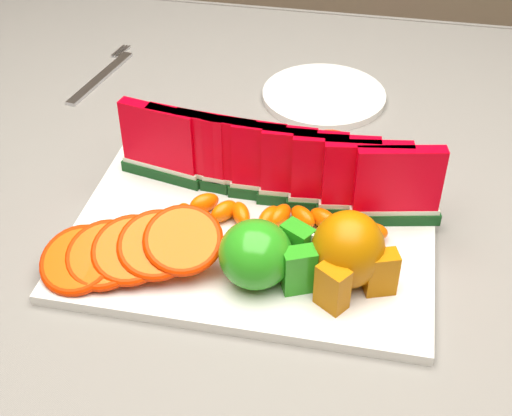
{
  "coord_description": "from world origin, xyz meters",
  "views": [
    {
      "loc": [
        0.17,
        -0.7,
        1.29
      ],
      "look_at": [
        0.06,
        -0.12,
        0.81
      ],
      "focal_mm": 50.0,
      "sensor_mm": 36.0,
      "label": 1
    }
  ],
  "objects_px": {
    "apple_cluster": "(263,255)",
    "side_plate": "(324,95)",
    "platter": "(254,231)",
    "pear_cluster": "(349,253)",
    "fork": "(103,75)"
  },
  "relations": [
    {
      "from": "pear_cluster",
      "to": "side_plate",
      "type": "relative_size",
      "value": 0.52
    },
    {
      "from": "platter",
      "to": "pear_cluster",
      "type": "relative_size",
      "value": 3.89
    },
    {
      "from": "platter",
      "to": "pear_cluster",
      "type": "height_order",
      "value": "pear_cluster"
    },
    {
      "from": "apple_cluster",
      "to": "side_plate",
      "type": "xyz_separation_m",
      "value": [
        0.01,
        0.4,
        -0.04
      ]
    },
    {
      "from": "apple_cluster",
      "to": "pear_cluster",
      "type": "height_order",
      "value": "pear_cluster"
    },
    {
      "from": "side_plate",
      "to": "pear_cluster",
      "type": "bearing_deg",
      "value": -79.6
    },
    {
      "from": "platter",
      "to": "fork",
      "type": "height_order",
      "value": "platter"
    },
    {
      "from": "platter",
      "to": "side_plate",
      "type": "height_order",
      "value": "platter"
    },
    {
      "from": "apple_cluster",
      "to": "side_plate",
      "type": "bearing_deg",
      "value": 87.86
    },
    {
      "from": "platter",
      "to": "fork",
      "type": "distance_m",
      "value": 0.44
    },
    {
      "from": "platter",
      "to": "fork",
      "type": "xyz_separation_m",
      "value": [
        -0.3,
        0.32,
        -0.0
      ]
    },
    {
      "from": "fork",
      "to": "side_plate",
      "type": "bearing_deg",
      "value": -0.04
    },
    {
      "from": "pear_cluster",
      "to": "fork",
      "type": "relative_size",
      "value": 0.53
    },
    {
      "from": "apple_cluster",
      "to": "pear_cluster",
      "type": "distance_m",
      "value": 0.09
    },
    {
      "from": "side_plate",
      "to": "fork",
      "type": "height_order",
      "value": "side_plate"
    }
  ]
}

